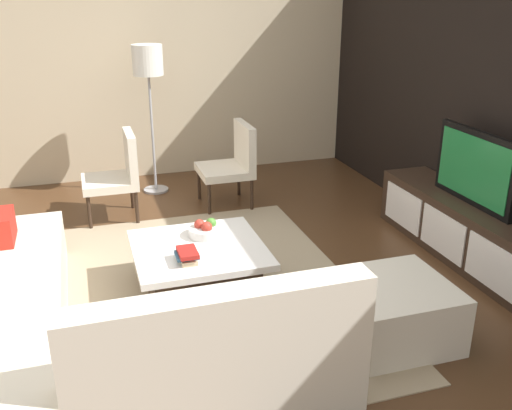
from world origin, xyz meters
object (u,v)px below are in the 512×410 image
(fruit_bowl, at_px, (206,230))
(coffee_table, at_px, (199,268))
(sectional_couch, at_px, (64,325))
(book_stack, at_px, (187,255))
(accent_chair_far, at_px, (233,160))
(floor_lamp, at_px, (148,69))
(accent_chair_near, at_px, (119,171))
(ottoman, at_px, (394,311))
(media_console, at_px, (466,231))
(television, at_px, (475,168))

(fruit_bowl, bearing_deg, coffee_table, -28.88)
(sectional_couch, xyz_separation_m, book_stack, (-0.42, 0.84, 0.15))
(fruit_bowl, xyz_separation_m, accent_chair_far, (-1.58, 0.65, 0.06))
(floor_lamp, bearing_deg, accent_chair_far, 48.34)
(accent_chair_near, bearing_deg, book_stack, 13.58)
(coffee_table, distance_m, ottoman, 1.47)
(ottoman, bearing_deg, media_console, 126.29)
(television, xyz_separation_m, book_stack, (0.12, -2.42, -0.38))
(coffee_table, xyz_separation_m, accent_chair_near, (-1.73, -0.43, 0.29))
(media_console, distance_m, fruit_bowl, 2.22)
(media_console, xyz_separation_m, accent_chair_far, (-1.86, -1.54, 0.24))
(accent_chair_near, height_order, floor_lamp, floor_lamp)
(media_console, distance_m, sectional_couch, 3.31)
(media_console, height_order, book_stack, media_console)
(accent_chair_near, bearing_deg, coffee_table, 18.67)
(television, relative_size, floor_lamp, 0.58)
(accent_chair_near, relative_size, floor_lamp, 0.53)
(sectional_couch, distance_m, coffee_table, 1.16)
(accent_chair_far, bearing_deg, sectional_couch, -29.45)
(floor_lamp, distance_m, book_stack, 2.81)
(media_console, xyz_separation_m, accent_chair_near, (-1.83, -2.73, 0.24))
(ottoman, bearing_deg, coffee_table, -132.02)
(ottoman, bearing_deg, sectional_couch, -99.48)
(accent_chair_near, xyz_separation_m, ottoman, (2.71, 1.52, -0.29))
(television, bearing_deg, coffee_table, -92.49)
(floor_lamp, bearing_deg, coffee_table, -0.17)
(coffee_table, distance_m, floor_lamp, 2.69)
(book_stack, bearing_deg, media_console, 92.90)
(television, relative_size, coffee_table, 0.99)
(television, distance_m, sectional_couch, 3.35)
(television, bearing_deg, media_console, -90.00)
(coffee_table, bearing_deg, accent_chair_near, -166.03)
(coffee_table, relative_size, accent_chair_near, 1.11)
(media_console, height_order, coffee_table, media_console)
(sectional_couch, distance_m, ottoman, 2.09)
(television, height_order, ottoman, television)
(television, xyz_separation_m, floor_lamp, (-2.52, -2.29, 0.56))
(ottoman, bearing_deg, accent_chair_far, -172.92)
(coffee_table, relative_size, fruit_bowl, 3.44)
(floor_lamp, height_order, accent_chair_far, floor_lamp)
(accent_chair_far, bearing_deg, floor_lamp, -125.49)
(media_console, relative_size, accent_chair_near, 2.36)
(coffee_table, height_order, ottoman, ottoman)
(television, distance_m, accent_chair_far, 2.44)
(sectional_couch, height_order, book_stack, sectional_couch)
(media_console, bearing_deg, sectional_couch, -80.60)
(book_stack, bearing_deg, coffee_table, 150.63)
(media_console, xyz_separation_m, floor_lamp, (-2.52, -2.29, 1.12))
(accent_chair_far, bearing_deg, media_console, 45.89)
(media_console, xyz_separation_m, fruit_bowl, (-0.28, -2.20, 0.18))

